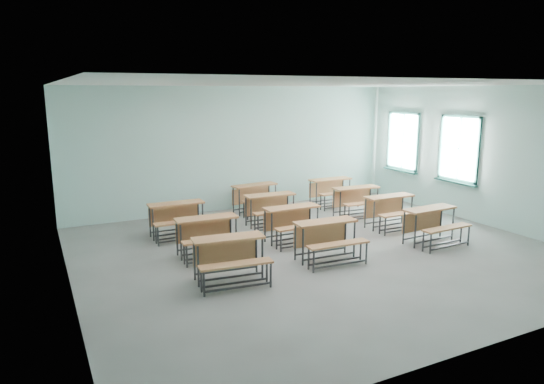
{
  "coord_description": "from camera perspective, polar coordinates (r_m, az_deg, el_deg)",
  "views": [
    {
      "loc": [
        -4.88,
        -7.68,
        3.07
      ],
      "look_at": [
        -0.43,
        1.2,
        1.0
      ],
      "focal_mm": 32.0,
      "sensor_mm": 36.0,
      "label": 1
    }
  ],
  "objects": [
    {
      "name": "desk_unit_r3c1",
      "position": [
        12.36,
        -1.8,
        -0.26
      ],
      "size": [
        1.25,
        0.91,
        0.73
      ],
      "rotation": [
        0.0,
        0.0,
        0.11
      ],
      "color": "#A7663C",
      "rests_on": "ground"
    },
    {
      "name": "desk_unit_r0c1",
      "position": [
        8.96,
        6.61,
        -5.02
      ],
      "size": [
        1.22,
        0.85,
        0.73
      ],
      "rotation": [
        0.0,
        0.0,
        -0.05
      ],
      "color": "#A7663C",
      "rests_on": "ground"
    },
    {
      "name": "desk_unit_r2c0",
      "position": [
        10.52,
        -11.04,
        -2.63
      ],
      "size": [
        1.18,
        0.8,
        0.73
      ],
      "rotation": [
        0.0,
        0.0,
        -0.01
      ],
      "color": "#A7663C",
      "rests_on": "ground"
    },
    {
      "name": "desk_unit_r3c2",
      "position": [
        13.26,
        7.11,
        0.48
      ],
      "size": [
        1.18,
        0.8,
        0.73
      ],
      "rotation": [
        0.0,
        0.0,
        0.01
      ],
      "color": "#A7663C",
      "rests_on": "ground"
    },
    {
      "name": "room",
      "position": [
        9.29,
        6.07,
        2.6
      ],
      "size": [
        9.04,
        8.04,
        3.24
      ],
      "color": "gray",
      "rests_on": "ground"
    },
    {
      "name": "desk_unit_r1c2",
      "position": [
        11.34,
        13.92,
        -1.71
      ],
      "size": [
        1.18,
        0.8,
        0.73
      ],
      "rotation": [
        0.0,
        0.0,
        -0.01
      ],
      "color": "#A7663C",
      "rests_on": "ground"
    },
    {
      "name": "desk_unit_r0c2",
      "position": [
        10.41,
        18.42,
        -3.18
      ],
      "size": [
        1.21,
        0.84,
        0.73
      ],
      "rotation": [
        0.0,
        0.0,
        0.05
      ],
      "color": "#A7663C",
      "rests_on": "ground"
    },
    {
      "name": "desk_unit_r2c2",
      "position": [
        12.19,
        10.1,
        -0.61
      ],
      "size": [
        1.22,
        0.86,
        0.73
      ],
      "rotation": [
        0.0,
        0.0,
        -0.06
      ],
      "color": "#A7663C",
      "rests_on": "ground"
    },
    {
      "name": "desk_unit_r1c1",
      "position": [
        9.99,
        2.61,
        -3.18
      ],
      "size": [
        1.18,
        0.79,
        0.73
      ],
      "rotation": [
        0.0,
        0.0,
        -0.0
      ],
      "color": "#A7663C",
      "rests_on": "ground"
    },
    {
      "name": "desk_unit_r1c0",
      "position": [
        9.23,
        -7.51,
        -4.54
      ],
      "size": [
        1.21,
        0.84,
        0.73
      ],
      "rotation": [
        0.0,
        0.0,
        -0.04
      ],
      "color": "#A7663C",
      "rests_on": "ground"
    },
    {
      "name": "desk_unit_r2c1",
      "position": [
        11.17,
        -0.03,
        -1.56
      ],
      "size": [
        1.2,
        0.83,
        0.73
      ],
      "rotation": [
        0.0,
        0.0,
        -0.03
      ],
      "color": "#A7663C",
      "rests_on": "ground"
    },
    {
      "name": "desk_unit_r0c0",
      "position": [
        7.97,
        -4.95,
        -7.14
      ],
      "size": [
        1.26,
        0.92,
        0.73
      ],
      "rotation": [
        0.0,
        0.0,
        -0.11
      ],
      "color": "#A7663C",
      "rests_on": "ground"
    }
  ]
}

